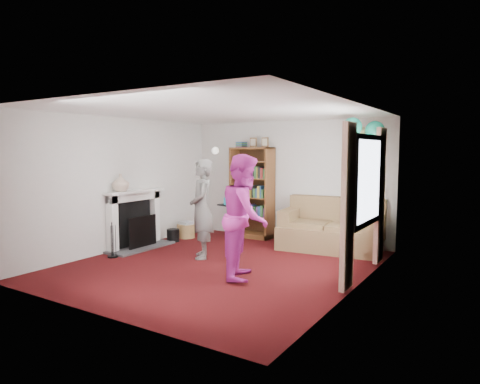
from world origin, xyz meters
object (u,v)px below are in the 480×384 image
Objects in this scene: bookcase at (253,193)px; person_magenta at (245,216)px; person_striped at (202,209)px; birthday_cake at (234,201)px; sofa at (331,230)px.

bookcase is 3.00m from person_magenta.
person_striped is 1.10m from birthday_cake.
person_striped is at bearing -139.00° from sofa.
person_magenta reaches higher than birthday_cake.
person_striped reaches higher than sofa.
sofa is (1.87, -0.23, -0.59)m from bookcase.
person_magenta is 5.03× the size of birthday_cake.
sofa is 1.07× the size of person_striped.
bookcase is 1.16× the size of sofa.
sofa is at bearing 98.10° from person_striped.
birthday_cake is (-0.29, 0.13, 0.20)m from person_magenta.
sofa is at bearing -6.91° from bookcase.
bookcase is 1.97m from sofa.
sofa is 1.01× the size of person_magenta.
person_striped is (0.17, -2.05, -0.09)m from bookcase.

